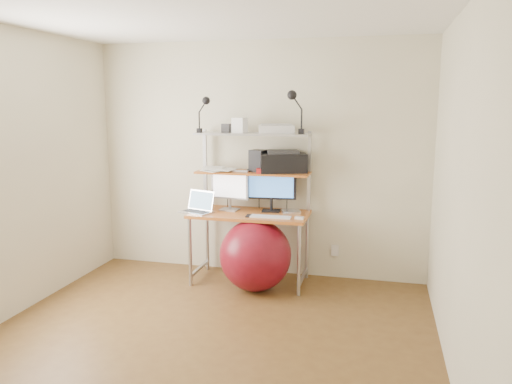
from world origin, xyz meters
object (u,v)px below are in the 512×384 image
Objects in this scene: exercise_ball at (255,255)px; monitor_black at (272,187)px; printer at (283,162)px; monitor_silver at (230,187)px; laptop at (199,208)px.

monitor_black is at bearing 76.08° from exercise_ball.
monitor_black is at bearing -178.09° from printer.
laptop is (-0.28, -0.17, -0.20)m from monitor_silver.
laptop is 0.77m from exercise_ball.
laptop is (-0.72, -0.22, -0.21)m from monitor_black.
monitor_silver is 0.39m from laptop.
monitor_silver is 0.78m from exercise_ball.
monitor_black is 1.37× the size of laptop.
laptop reaches higher than exercise_ball.
printer is 0.76× the size of exercise_ball.
laptop is at bearing -141.25° from monitor_silver.
exercise_ball is (-0.19, -0.38, -0.90)m from printer.
exercise_ball is (-0.09, -0.34, -0.64)m from monitor_black.
exercise_ball is at bearing 7.27° from laptop.
laptop is 0.52× the size of exercise_ball.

